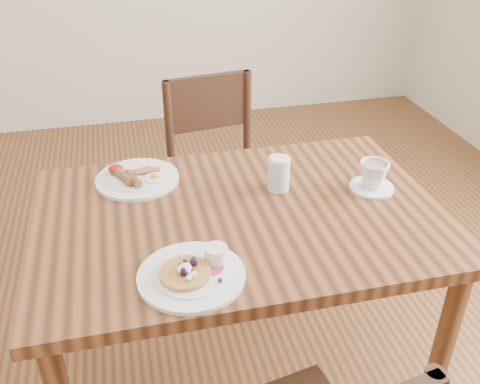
{
  "coord_description": "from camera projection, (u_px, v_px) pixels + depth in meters",
  "views": [
    {
      "loc": [
        -0.31,
        -1.29,
        1.62
      ],
      "look_at": [
        0.0,
        0.0,
        0.82
      ],
      "focal_mm": 40.0,
      "sensor_mm": 36.0,
      "label": 1
    }
  ],
  "objects": [
    {
      "name": "chair_far",
      "position": [
        219.0,
        171.0,
        2.33
      ],
      "size": [
        0.47,
        0.47,
        0.88
      ],
      "rotation": [
        0.0,
        0.0,
        3.28
      ],
      "color": "#351D13",
      "rests_on": "ground"
    },
    {
      "name": "water_glass",
      "position": [
        279.0,
        173.0,
        1.67
      ],
      "size": [
        0.07,
        0.07,
        0.11
      ],
      "primitive_type": "cylinder",
      "color": "silver",
      "rests_on": "dining_table"
    },
    {
      "name": "pancake_plate",
      "position": [
        193.0,
        272.0,
        1.33
      ],
      "size": [
        0.27,
        0.27,
        0.06
      ],
      "color": "white",
      "rests_on": "dining_table"
    },
    {
      "name": "teacup_saucer",
      "position": [
        373.0,
        176.0,
        1.68
      ],
      "size": [
        0.14,
        0.14,
        0.09
      ],
      "color": "white",
      "rests_on": "dining_table"
    },
    {
      "name": "breakfast_plate",
      "position": [
        136.0,
        178.0,
        1.74
      ],
      "size": [
        0.27,
        0.27,
        0.04
      ],
      "color": "white",
      "rests_on": "dining_table"
    },
    {
      "name": "ground",
      "position": [
        240.0,
        381.0,
        1.97
      ],
      "size": [
        5.0,
        5.0,
        0.0
      ],
      "primitive_type": "plane",
      "color": "#582B19",
      "rests_on": "ground"
    },
    {
      "name": "dining_table",
      "position": [
        240.0,
        239.0,
        1.63
      ],
      "size": [
        1.2,
        0.8,
        0.75
      ],
      "color": "brown",
      "rests_on": "ground"
    }
  ]
}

